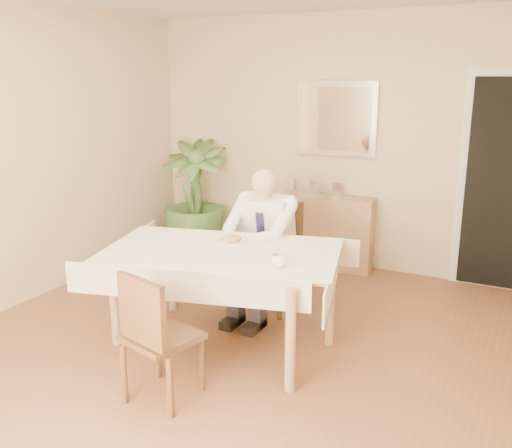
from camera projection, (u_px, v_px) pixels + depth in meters
The scene contains 17 objects.
room at pixel (231, 184), 3.71m from camera, with size 5.00×5.02×2.60m.
doorway at pixel (512, 186), 5.22m from camera, with size 0.96×0.07×2.10m.
mirror at pixel (336, 119), 5.84m from camera, with size 0.86×0.04×0.76m.
dining_table at pixel (222, 261), 4.18m from camera, with size 1.96×1.44×0.75m.
chair_far at pixel (274, 247), 4.98m from camera, with size 0.45×0.45×0.93m.
chair_near at pixel (154, 332), 3.46m from camera, with size 0.50×0.50×0.86m.
seated_man at pixel (258, 238), 4.68m from camera, with size 0.48×0.72×1.24m.
plate at pixel (232, 241), 4.34m from camera, with size 0.26×0.26×0.02m, color white.
food at pixel (232, 238), 4.34m from camera, with size 0.14×0.14×0.06m, color olive.
knife at pixel (233, 242), 4.27m from camera, with size 0.01×0.01×0.13m, color silver.
fork at pixel (223, 240), 4.30m from camera, with size 0.01×0.01×0.13m, color silver.
coffee_mug at pixel (279, 261), 3.78m from camera, with size 0.11×0.11×0.09m, color white.
sideboard at pixel (327, 232), 6.01m from camera, with size 0.95×0.32×0.76m, color #9D7349.
photo_frame_left at pixel (290, 185), 6.17m from camera, with size 0.10×0.02×0.14m, color silver.
photo_frame_center at pixel (314, 188), 6.01m from camera, with size 0.10×0.02×0.14m, color silver.
photo_frame_right at pixel (337, 189), 5.93m from camera, with size 0.10×0.02×0.14m, color silver.
potted_palm at pixel (195, 197), 6.43m from camera, with size 0.72×0.72×1.29m, color #395B29.
Camera 1 is at (1.81, -3.18, 2.00)m, focal length 40.00 mm.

